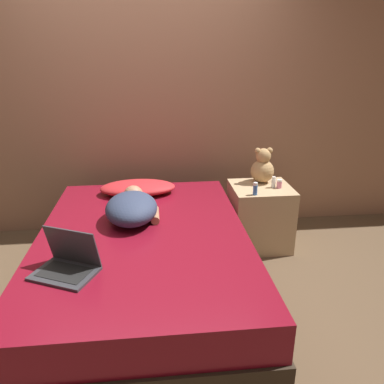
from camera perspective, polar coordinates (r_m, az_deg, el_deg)
The scene contains 11 objects.
ground_plane at distance 2.84m, azimuth -6.96°, elevation -16.01°, with size 12.00×12.00×0.00m, color brown.
wall_back at distance 3.60m, azimuth -7.74°, elevation 14.28°, with size 8.00×0.06×2.60m.
bed at distance 2.69m, azimuth -7.21°, elevation -11.37°, with size 1.42×2.03×0.55m.
nightstand at distance 3.45m, azimuth 10.26°, elevation -3.65°, with size 0.52×0.48×0.57m.
pillow at distance 3.21m, azimuth -8.26°, elevation 0.66°, with size 0.63×0.35×0.11m.
person_lying at distance 2.71m, azimuth -9.10°, elevation -2.28°, with size 0.38×0.64×0.20m.
laptop at distance 2.19m, azimuth -18.43°, elevation -10.22°, with size 0.40×0.35×0.24m.
teddy_bear at distance 3.42m, azimuth 10.70°, elevation 3.71°, with size 0.21×0.21×0.32m.
bottle_white at distance 3.33m, azimuth 12.32°, elevation 1.46°, with size 0.03×0.03×0.10m.
bottle_pink at distance 3.33m, azimuth 13.16°, elevation 1.22°, with size 0.04×0.04×0.08m.
bottle_blue at distance 3.13m, azimuth 9.62°, elevation 0.48°, with size 0.04×0.04×0.11m.
Camera 1 is at (0.09, -2.28, 1.69)m, focal length 35.00 mm.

